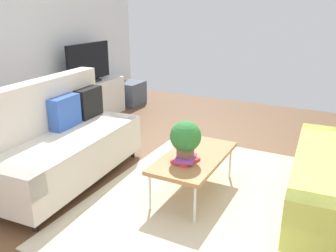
{
  "coord_description": "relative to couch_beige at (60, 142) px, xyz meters",
  "views": [
    {
      "loc": [
        -3.0,
        -1.39,
        1.86
      ],
      "look_at": [
        0.12,
        0.24,
        0.65
      ],
      "focal_mm": 37.71,
      "sensor_mm": 36.0,
      "label": 1
    }
  ],
  "objects": [
    {
      "name": "tv",
      "position": [
        1.9,
        1.13,
        0.51
      ],
      "size": [
        1.0,
        0.2,
        0.64
      ],
      "color": "black",
      "rests_on": "tv_console"
    },
    {
      "name": "area_rug",
      "position": [
        0.34,
        -1.62,
        -0.44
      ],
      "size": [
        2.9,
        2.2,
        0.01
      ],
      "primitive_type": "cube",
      "color": "beige",
      "rests_on": "ground_plane"
    },
    {
      "name": "vase_0",
      "position": [
        1.32,
        1.2,
        0.26
      ],
      "size": [
        0.13,
        0.13,
        0.14
      ],
      "primitive_type": "cylinder",
      "color": "#33B29E",
      "rests_on": "tv_console"
    },
    {
      "name": "tv_console",
      "position": [
        1.9,
        1.15,
        -0.13
      ],
      "size": [
        1.4,
        0.44,
        0.64
      ],
      "primitive_type": "cube",
      "color": "silver",
      "rests_on": "ground_plane"
    },
    {
      "name": "table_book_0",
      "position": [
        0.21,
        -1.41,
        -0.01
      ],
      "size": [
        0.28,
        0.24,
        0.03
      ],
      "primitive_type": "cube",
      "rotation": [
        0.0,
        0.0,
        -0.26
      ],
      "color": "red",
      "rests_on": "coffee_table"
    },
    {
      "name": "couch_beige",
      "position": [
        0.0,
        0.0,
        0.0
      ],
      "size": [
        1.95,
        0.97,
        1.1
      ],
      "rotation": [
        0.0,
        0.0,
        3.21
      ],
      "color": "beige",
      "rests_on": "ground_plane"
    },
    {
      "name": "coffee_table",
      "position": [
        0.39,
        -1.42,
        -0.05
      ],
      "size": [
        1.1,
        0.56,
        0.42
      ],
      "color": "#9E7042",
      "rests_on": "ground_plane"
    },
    {
      "name": "table_book_1",
      "position": [
        0.21,
        -1.41,
        0.01
      ],
      "size": [
        0.28,
        0.23,
        0.02
      ],
      "primitive_type": "cube",
      "rotation": [
        0.0,
        0.0,
        0.24
      ],
      "color": "purple",
      "rests_on": "table_book_0"
    },
    {
      "name": "bottle_0",
      "position": [
        1.51,
        1.11,
        0.29
      ],
      "size": [
        0.05,
        0.05,
        0.19
      ],
      "primitive_type": "cylinder",
      "color": "gold",
      "rests_on": "tv_console"
    },
    {
      "name": "storage_trunk",
      "position": [
        3.0,
        1.05,
        -0.23
      ],
      "size": [
        0.52,
        0.4,
        0.44
      ],
      "primitive_type": "cube",
      "color": "#4C5666",
      "rests_on": "ground_plane"
    },
    {
      "name": "ground_plane",
      "position": [
        0.37,
        -1.31,
        -0.45
      ],
      "size": [
        7.68,
        7.68,
        0.0
      ],
      "primitive_type": "plane",
      "color": "brown"
    },
    {
      "name": "potted_plant",
      "position": [
        0.24,
        -1.39,
        0.2
      ],
      "size": [
        0.3,
        0.3,
        0.4
      ],
      "color": "brown",
      "rests_on": "coffee_table"
    }
  ]
}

